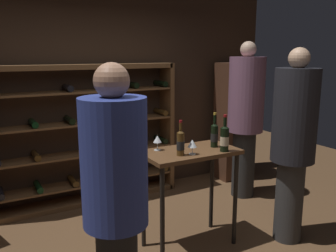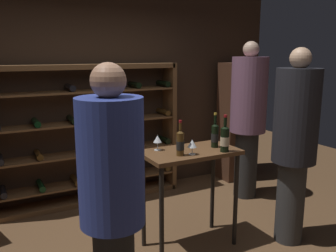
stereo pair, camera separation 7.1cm
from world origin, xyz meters
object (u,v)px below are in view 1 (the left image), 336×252
wine_bottle_green_slim (214,135)px  person_bystander_dark_jacket (115,190)px  person_guest_khaki (294,137)px  wine_glass_stemmed_right (157,140)px  wine_bottle_gold_foil (181,143)px  display_cabinet (232,122)px  person_host_in_suit (246,113)px  wine_bottle_black_capsule (225,138)px  wine_rack (88,136)px  wine_glass_stemmed_left (192,144)px  tasting_table (190,166)px

wine_bottle_green_slim → person_bystander_dark_jacket: bearing=-152.4°
person_guest_khaki → wine_glass_stemmed_right: size_ratio=13.47×
wine_bottle_gold_foil → wine_glass_stemmed_right: 0.28m
display_cabinet → person_host_in_suit: bearing=-115.4°
person_guest_khaki → person_host_in_suit: bearing=-166.2°
wine_bottle_black_capsule → wine_rack: bearing=114.9°
wine_bottle_gold_foil → wine_bottle_black_capsule: (0.44, -0.08, 0.01)m
display_cabinet → wine_glass_stemmed_left: display_cabinet is taller
person_host_in_suit → wine_bottle_black_capsule: 1.43m
person_bystander_dark_jacket → person_guest_khaki: (1.99, 0.30, 0.07)m
display_cabinet → wine_rack: bearing=176.1°
wine_bottle_gold_foil → display_cabinet: bearing=39.7°
wine_glass_stemmed_right → wine_glass_stemmed_left: bearing=-52.3°
wine_rack → wine_glass_stemmed_left: (0.49, -1.68, 0.22)m
person_bystander_dark_jacket → display_cabinet: (2.68, 2.10, -0.14)m
display_cabinet → wine_bottle_gold_foil: 2.38m
tasting_table → person_host_in_suit: person_host_in_suit is taller
wine_rack → person_bystander_dark_jacket: 2.30m
person_bystander_dark_jacket → wine_bottle_gold_foil: (0.86, 0.59, 0.09)m
wine_bottle_green_slim → wine_glass_stemmed_left: bearing=-160.6°
person_host_in_suit → wine_bottle_black_capsule: (-1.07, -0.94, -0.02)m
wine_rack → wine_bottle_black_capsule: (0.81, -1.74, 0.25)m
wine_glass_stemmed_left → tasting_table: bearing=65.0°
wine_bottle_green_slim → display_cabinet: bearing=45.9°
person_host_in_suit → display_cabinet: size_ratio=1.16×
wine_bottle_black_capsule → tasting_table: bearing=144.6°
tasting_table → display_cabinet: display_cabinet is taller
wine_rack → wine_glass_stemmed_right: wine_rack is taller
person_guest_khaki → wine_glass_stemmed_left: person_guest_khaki is taller
tasting_table → wine_glass_stemmed_right: (-0.28, 0.15, 0.27)m
wine_rack → person_bystander_dark_jacket: person_bystander_dark_jacket is taller
wine_rack → wine_bottle_gold_foil: 1.72m
display_cabinet → wine_glass_stemmed_left: 2.30m
wine_rack → tasting_table: (0.55, -1.55, -0.04)m
wine_glass_stemmed_left → wine_glass_stemmed_right: wine_glass_stemmed_right is taller
person_guest_khaki → wine_bottle_green_slim: (-0.69, 0.38, 0.03)m
tasting_table → wine_bottle_gold_foil: wine_bottle_gold_foil is taller
wine_bottle_gold_foil → wine_glass_stemmed_right: size_ratio=2.25×
tasting_table → wine_bottle_gold_foil: bearing=-148.4°
tasting_table → wine_glass_stemmed_right: size_ratio=6.80×
wine_glass_stemmed_right → person_guest_khaki: bearing=-23.8°
wine_rack → wine_bottle_green_slim: bearing=-62.3°
tasting_table → wine_bottle_green_slim: 0.40m
wine_bottle_black_capsule → wine_glass_stemmed_right: 0.64m
wine_bottle_black_capsule → wine_bottle_green_slim: (0.01, 0.18, -0.00)m
person_guest_khaki → wine_bottle_green_slim: person_guest_khaki is taller
person_guest_khaki → tasting_table: bearing=-80.4°
person_host_in_suit → tasting_table: bearing=128.0°
wine_bottle_green_slim → wine_glass_stemmed_right: (-0.55, 0.16, -0.02)m
person_host_in_suit → wine_glass_stemmed_right: (-1.61, -0.60, -0.04)m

